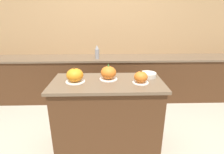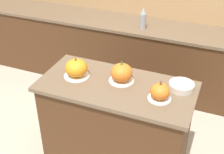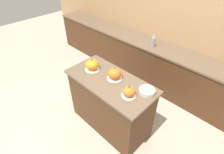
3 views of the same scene
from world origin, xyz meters
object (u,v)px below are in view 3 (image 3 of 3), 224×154
at_px(pumpkin_cake_center, 115,74).
at_px(mixing_bowl, 147,91).
at_px(pumpkin_cake_right, 129,92).
at_px(pumpkin_cake_left, 92,65).
at_px(bottle_tall, 153,40).

xyz_separation_m(pumpkin_cake_center, mixing_bowl, (0.50, 0.07, -0.05)).
bearing_deg(pumpkin_cake_right, pumpkin_cake_left, 175.78).
height_order(bottle_tall, mixing_bowl, bottle_tall).
xyz_separation_m(pumpkin_cake_center, pumpkin_cake_right, (0.37, -0.13, -0.01)).
distance_m(bottle_tall, mixing_bowl, 1.38).
bearing_deg(bottle_tall, pumpkin_cake_right, -67.59).
height_order(pumpkin_cake_center, pumpkin_cake_right, pumpkin_cake_center).
bearing_deg(pumpkin_cake_left, mixing_bowl, 9.40).
distance_m(pumpkin_cake_right, bottle_tall, 1.51).
bearing_deg(pumpkin_cake_center, pumpkin_cake_right, -19.55).
relative_size(pumpkin_cake_left, pumpkin_cake_center, 1.04).
bearing_deg(mixing_bowl, pumpkin_cake_center, -171.74).
height_order(pumpkin_cake_center, bottle_tall, bottle_tall).
bearing_deg(pumpkin_cake_center, bottle_tall, 99.14).
height_order(pumpkin_cake_left, bottle_tall, bottle_tall).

